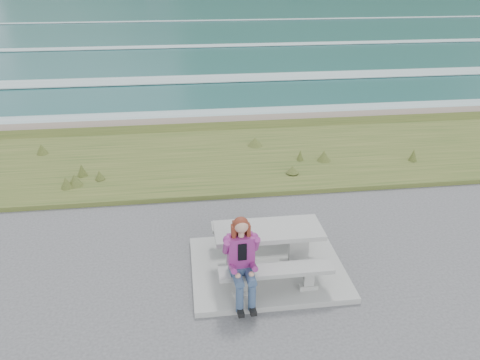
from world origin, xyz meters
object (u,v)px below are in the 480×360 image
Objects in this scene: bench_seaward at (261,227)px; seated_woman at (243,273)px; bench_landward at (276,274)px; picnic_table at (268,237)px.

seated_woman reaches higher than bench_seaward.
bench_landward is 1.30× the size of seated_woman.
bench_seaward is 1.63m from seated_woman.
picnic_table is 1.00× the size of bench_landward.
picnic_table is at bearing 90.00° from bench_landward.
bench_seaward is (0.00, 1.40, 0.00)m from bench_landward.
picnic_table is 1.00× the size of bench_seaward.
bench_landward is at bearing 10.25° from seated_woman.
bench_landward is at bearing -90.00° from picnic_table.
bench_landward is (0.00, -0.70, -0.23)m from picnic_table.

